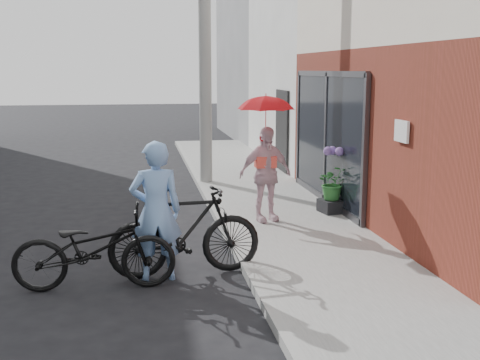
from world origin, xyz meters
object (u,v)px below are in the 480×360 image
object	(u,v)px
officer	(156,211)
planter	(333,206)
utility_pole	(205,31)
bike_right	(185,231)
kimono_woman	(265,174)
bike_left	(94,249)

from	to	relation	value
officer	planter	distance (m)	4.25
utility_pole	officer	xyz separation A→B (m)	(-1.33, -6.10, -2.60)
officer	bike_right	xyz separation A→B (m)	(0.37, 0.09, -0.30)
utility_pole	planter	world-z (taller)	utility_pole
bike_right	planter	bearing A→B (deg)	-53.10
kimono_woman	planter	world-z (taller)	kimono_woman
utility_pole	planter	size ratio (longest dim) A/B	16.14
planter	officer	bearing A→B (deg)	-140.29
utility_pole	officer	distance (m)	6.77
officer	utility_pole	bearing A→B (deg)	-105.65
kimono_woman	bike_left	bearing A→B (deg)	-150.69
utility_pole	bike_right	size ratio (longest dim) A/B	3.52
utility_pole	kimono_woman	xyz separation A→B (m)	(0.57, -3.82, -2.58)
bike_left	officer	bearing A→B (deg)	-71.01
kimono_woman	planter	size ratio (longest dim) A/B	3.71
planter	bike_right	bearing A→B (deg)	-137.80
kimono_woman	utility_pole	bearing A→B (deg)	84.38
utility_pole	kimono_woman	distance (m)	4.65
utility_pole	bike_left	world-z (taller)	utility_pole
utility_pole	officer	world-z (taller)	utility_pole
utility_pole	bike_left	size ratio (longest dim) A/B	3.57
bike_right	utility_pole	bearing A→B (deg)	-14.35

